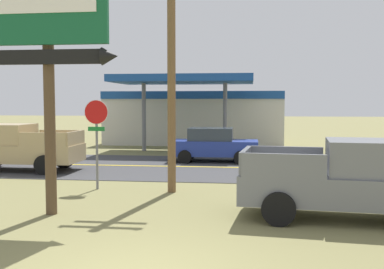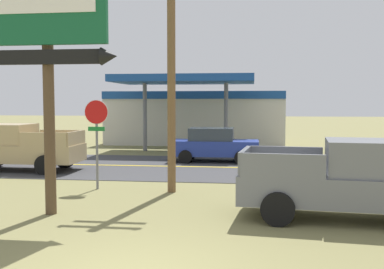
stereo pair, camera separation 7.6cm
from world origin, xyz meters
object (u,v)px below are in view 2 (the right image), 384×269
object	(u,v)px
stop_sign	(97,128)
gas_station	(197,116)
utility_pole	(171,53)
pickup_grey_parked_on_lawn	(350,181)
car_blue_near_lane	(214,145)
motel_sign	(47,27)
pickup_tan_on_road	(17,148)

from	to	relation	value
stop_sign	gas_station	world-z (taller)	gas_station
utility_pole	pickup_grey_parked_on_lawn	distance (m)	6.67
utility_pole	gas_station	world-z (taller)	utility_pole
pickup_grey_parked_on_lawn	car_blue_near_lane	size ratio (longest dim) A/B	1.28
motel_sign	gas_station	distance (m)	21.69
motel_sign	pickup_grey_parked_on_lawn	bearing A→B (deg)	3.90
pickup_tan_on_road	stop_sign	bearing A→B (deg)	-37.43
motel_sign	stop_sign	world-z (taller)	motel_sign
motel_sign	pickup_grey_parked_on_lawn	world-z (taller)	motel_sign
utility_pole	car_blue_near_lane	distance (m)	8.58
utility_pole	pickup_grey_parked_on_lawn	world-z (taller)	utility_pole
stop_sign	utility_pole	distance (m)	3.47
stop_sign	pickup_grey_parked_on_lawn	size ratio (longest dim) A/B	0.55
car_blue_near_lane	motel_sign	bearing A→B (deg)	-106.02
motel_sign	gas_station	bearing A→B (deg)	86.99
gas_station	pickup_tan_on_road	distance (m)	15.47
stop_sign	pickup_grey_parked_on_lawn	world-z (taller)	stop_sign
gas_station	motel_sign	bearing A→B (deg)	-93.01
pickup_grey_parked_on_lawn	car_blue_near_lane	bearing A→B (deg)	111.52
utility_pole	pickup_tan_on_road	distance (m)	8.85
stop_sign	motel_sign	bearing A→B (deg)	-89.72
stop_sign	utility_pole	world-z (taller)	utility_pole
utility_pole	pickup_grey_parked_on_lawn	size ratio (longest dim) A/B	1.53
car_blue_near_lane	pickup_grey_parked_on_lawn	bearing A→B (deg)	-68.48
stop_sign	pickup_grey_parked_on_lawn	distance (m)	8.13
utility_pole	car_blue_near_lane	bearing A→B (deg)	84.82
stop_sign	pickup_tan_on_road	world-z (taller)	stop_sign
stop_sign	pickup_tan_on_road	bearing A→B (deg)	142.57
motel_sign	utility_pole	distance (m)	4.26
gas_station	pickup_grey_parked_on_lawn	bearing A→B (deg)	-73.28
motel_sign	pickup_grey_parked_on_lawn	size ratio (longest dim) A/B	1.27
motel_sign	utility_pole	world-z (taller)	utility_pole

